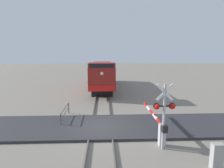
{
  "coord_description": "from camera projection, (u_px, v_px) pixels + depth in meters",
  "views": [
    {
      "loc": [
        0.24,
        -12.82,
        5.26
      ],
      "look_at": [
        1.03,
        5.79,
        2.16
      ],
      "focal_mm": 30.39,
      "sensor_mm": 36.0,
      "label": 1
    }
  ],
  "objects": [
    {
      "name": "rail_track_left",
      "position": [
        91.0,
        126.0,
        13.44
      ],
      "size": [
        0.08,
        80.0,
        0.15
      ],
      "primitive_type": "cube",
      "color": "#59544C",
      "rests_on": "ground_plane"
    },
    {
      "name": "rail_track_right",
      "position": [
        111.0,
        126.0,
        13.5
      ],
      "size": [
        0.08,
        80.0,
        0.15
      ],
      "primitive_type": "cube",
      "color": "#59544C",
      "rests_on": "ground_plane"
    },
    {
      "name": "ground_plane",
      "position": [
        101.0,
        127.0,
        13.49
      ],
      "size": [
        160.0,
        160.0,
        0.0
      ],
      "primitive_type": "plane",
      "color": "gray"
    },
    {
      "name": "locomotive",
      "position": [
        102.0,
        74.0,
        27.95
      ],
      "size": [
        3.04,
        15.69,
        4.12
      ],
      "color": "black",
      "rests_on": "ground_plane"
    },
    {
      "name": "utility_cabinet",
      "position": [
        217.0,
        156.0,
        8.57
      ],
      "size": [
        0.49,
        0.33,
        1.23
      ],
      "primitive_type": "cube",
      "color": "#999993",
      "rests_on": "ground_plane"
    },
    {
      "name": "guard_railing",
      "position": [
        65.0,
        112.0,
        15.02
      ],
      "size": [
        0.08,
        3.16,
        0.95
      ],
      "color": "#4C4742",
      "rests_on": "ground_plane"
    },
    {
      "name": "crossing_signal",
      "position": [
        164.0,
        110.0,
        10.11
      ],
      "size": [
        1.18,
        0.33,
        3.66
      ],
      "color": "#ADADB2",
      "rests_on": "ground_plane"
    },
    {
      "name": "road_surface",
      "position": [
        101.0,
        126.0,
        13.47
      ],
      "size": [
        36.0,
        4.52,
        0.16
      ],
      "primitive_type": "cube",
      "color": "#2D2D30",
      "rests_on": "ground_plane"
    },
    {
      "name": "crossing_gate",
      "position": [
        159.0,
        127.0,
        11.29
      ],
      "size": [
        0.36,
        5.34,
        1.39
      ],
      "color": "silver",
      "rests_on": "ground_plane"
    }
  ]
}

